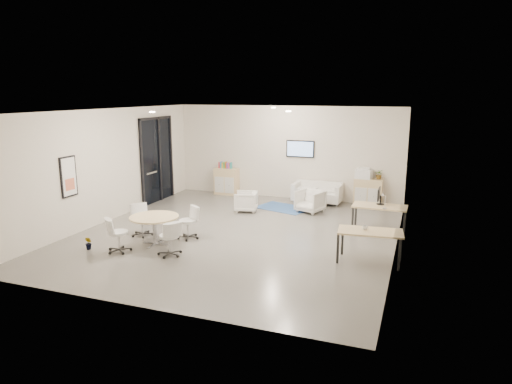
{
  "coord_description": "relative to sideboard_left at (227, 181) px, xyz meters",
  "views": [
    {
      "loc": [
        4.42,
        -10.66,
        3.65
      ],
      "look_at": [
        0.37,
        0.4,
        1.06
      ],
      "focal_mm": 32.0,
      "sensor_mm": 36.0,
      "label": 1
    }
  ],
  "objects": [
    {
      "name": "armchair_left",
      "position": [
        1.55,
        -2.03,
        -0.13
      ],
      "size": [
        0.76,
        0.8,
        0.69
      ],
      "primitive_type": "imported",
      "rotation": [
        0.0,
        0.0,
        -1.33
      ],
      "color": "silver",
      "rests_on": "room_shell"
    },
    {
      "name": "printer",
      "position": [
        4.88,
        0.01,
        0.59
      ],
      "size": [
        0.56,
        0.49,
        0.36
      ],
      "rotation": [
        0.0,
        0.0,
        -0.14
      ],
      "color": "white",
      "rests_on": "sideboard_right"
    },
    {
      "name": "cup",
      "position": [
        5.56,
        -5.15,
        0.3
      ],
      "size": [
        0.13,
        0.11,
        0.11
      ],
      "primitive_type": "imported",
      "rotation": [
        0.0,
        0.0,
        0.24
      ],
      "color": "white",
      "rests_on": "desk_front"
    },
    {
      "name": "blue_rug",
      "position": [
        2.53,
        -1.25,
        -0.47
      ],
      "size": [
        1.87,
        1.5,
        0.01
      ],
      "primitive_type": "cube",
      "rotation": [
        0.0,
        0.0,
        -0.29
      ],
      "color": "#2D4C8B",
      "rests_on": "room_shell"
    },
    {
      "name": "monitor",
      "position": [
        5.62,
        -2.71,
        0.49
      ],
      "size": [
        0.2,
        0.5,
        0.44
      ],
      "color": "black",
      "rests_on": "desk_rear"
    },
    {
      "name": "plant_floor",
      "position": [
        -0.64,
        -6.64,
        -0.41
      ],
      "size": [
        0.29,
        0.36,
        0.14
      ],
      "primitive_type": "imported",
      "rotation": [
        0.0,
        0.0,
        -0.4
      ],
      "color": "#3F7F3F",
      "rests_on": "room_shell"
    },
    {
      "name": "sideboard_right",
      "position": [
        5.04,
        0.0,
        -0.03
      ],
      "size": [
        0.9,
        0.44,
        0.9
      ],
      "color": "#DBB884",
      "rests_on": "room_shell"
    },
    {
      "name": "sideboard_left",
      "position": [
        0.0,
        0.0,
        0.0
      ],
      "size": [
        0.85,
        0.44,
        0.96
      ],
      "color": "#DBB884",
      "rests_on": "room_shell"
    },
    {
      "name": "armchair_right",
      "position": [
        3.46,
        -1.45,
        -0.1
      ],
      "size": [
        0.92,
        0.89,
        0.76
      ],
      "primitive_type": "imported",
      "rotation": [
        0.0,
        0.0,
        -0.34
      ],
      "color": "silver",
      "rests_on": "room_shell"
    },
    {
      "name": "plant_cabinet",
      "position": [
        5.37,
        0.03,
        0.55
      ],
      "size": [
        0.32,
        0.35,
        0.25
      ],
      "primitive_type": "imported",
      "rotation": [
        0.0,
        0.0,
        -0.13
      ],
      "color": "#3F7F3F",
      "rests_on": "sideboard_right"
    },
    {
      "name": "round_table",
      "position": [
        0.64,
        -5.79,
        0.16
      ],
      "size": [
        1.18,
        1.18,
        0.72
      ],
      "color": "#DBB884",
      "rests_on": "room_shell"
    },
    {
      "name": "meeting_chairs",
      "position": [
        0.64,
        -5.79,
        -0.07
      ],
      "size": [
        2.24,
        2.24,
        0.82
      ],
      "color": "white",
      "rests_on": "room_shell"
    },
    {
      "name": "room_shell",
      "position": [
        2.18,
        -4.25,
        1.12
      ],
      "size": [
        9.6,
        10.6,
        4.8
      ],
      "color": "#5C5954",
      "rests_on": "ground"
    },
    {
      "name": "glass_door",
      "position": [
        -1.77,
        -1.75,
        1.03
      ],
      "size": [
        0.09,
        1.9,
        2.85
      ],
      "color": "black",
      "rests_on": "room_shell"
    },
    {
      "name": "desk_rear",
      "position": [
        5.66,
        -2.86,
        0.18
      ],
      "size": [
        1.41,
        0.72,
        0.73
      ],
      "rotation": [
        0.0,
        0.0,
        -0.02
      ],
      "color": "#DBB884",
      "rests_on": "room_shell"
    },
    {
      "name": "books",
      "position": [
        -0.04,
        0.0,
        0.59
      ],
      "size": [
        0.49,
        0.14,
        0.22
      ],
      "color": "red",
      "rests_on": "sideboard_left"
    },
    {
      "name": "loveseat",
      "position": [
        3.41,
        -0.16,
        -0.15
      ],
      "size": [
        1.63,
        0.86,
        0.6
      ],
      "rotation": [
        0.0,
        0.0,
        -0.04
      ],
      "color": "silver",
      "rests_on": "room_shell"
    },
    {
      "name": "artwork",
      "position": [
        -1.79,
        -5.85,
        1.07
      ],
      "size": [
        0.05,
        0.54,
        1.04
      ],
      "color": "black",
      "rests_on": "room_shell"
    },
    {
      "name": "desk_front",
      "position": [
        5.68,
        -5.19,
        0.17
      ],
      "size": [
        1.44,
        0.83,
        0.72
      ],
      "rotation": [
        0.0,
        0.0,
        0.1
      ],
      "color": "#DBB884",
      "rests_on": "room_shell"
    },
    {
      "name": "wall_tv",
      "position": [
        2.68,
        0.21,
        1.27
      ],
      "size": [
        0.98,
        0.06,
        0.58
      ],
      "color": "black",
      "rests_on": "room_shell"
    },
    {
      "name": "ceiling_spots",
      "position": [
        1.98,
        -3.42,
        2.7
      ],
      "size": [
        3.14,
        4.14,
        0.03
      ],
      "color": "#FFEAC6",
      "rests_on": "room_shell"
    }
  ]
}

